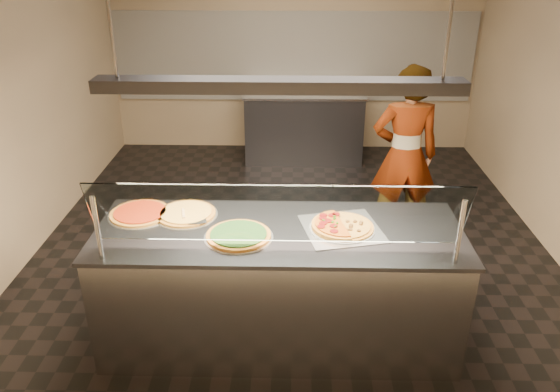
{
  "coord_description": "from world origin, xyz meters",
  "views": [
    {
      "loc": [
        -0.01,
        -4.57,
        2.78
      ],
      "look_at": [
        -0.1,
        -0.87,
        1.02
      ],
      "focal_mm": 35.0,
      "sensor_mm": 36.0,
      "label": 1
    }
  ],
  "objects_px": {
    "pizza_spatula": "(189,216)",
    "heat_lamp_housing": "(279,85)",
    "serving_counter": "(279,285)",
    "sneeze_guard": "(277,215)",
    "half_pizza_sausage": "(357,226)",
    "prep_table": "(304,125)",
    "worker": "(405,156)",
    "pizza_cheese": "(186,213)",
    "perforated_tray": "(342,228)",
    "pizza_tomato": "(140,213)",
    "pizza_spinach": "(239,235)",
    "half_pizza_pepperoni": "(327,224)"
  },
  "relations": [
    {
      "from": "perforated_tray",
      "to": "half_pizza_sausage",
      "type": "xyz_separation_m",
      "value": [
        0.11,
        -0.0,
        0.02
      ]
    },
    {
      "from": "serving_counter",
      "to": "half_pizza_sausage",
      "type": "relative_size",
      "value": 5.52
    },
    {
      "from": "sneeze_guard",
      "to": "pizza_spatula",
      "type": "bearing_deg",
      "value": 143.56
    },
    {
      "from": "sneeze_guard",
      "to": "pizza_spatula",
      "type": "relative_size",
      "value": 10.34
    },
    {
      "from": "pizza_spatula",
      "to": "worker",
      "type": "xyz_separation_m",
      "value": [
        1.82,
        1.45,
        -0.08
      ]
    },
    {
      "from": "perforated_tray",
      "to": "prep_table",
      "type": "distance_m",
      "value": 3.79
    },
    {
      "from": "sneeze_guard",
      "to": "pizza_cheese",
      "type": "height_order",
      "value": "sneeze_guard"
    },
    {
      "from": "pizza_tomato",
      "to": "heat_lamp_housing",
      "type": "relative_size",
      "value": 0.2
    },
    {
      "from": "pizza_cheese",
      "to": "worker",
      "type": "bearing_deg",
      "value": 36.53
    },
    {
      "from": "worker",
      "to": "serving_counter",
      "type": "bearing_deg",
      "value": 52.02
    },
    {
      "from": "pizza_tomato",
      "to": "serving_counter",
      "type": "bearing_deg",
      "value": -11.67
    },
    {
      "from": "sneeze_guard",
      "to": "half_pizza_sausage",
      "type": "height_order",
      "value": "sneeze_guard"
    },
    {
      "from": "pizza_cheese",
      "to": "worker",
      "type": "distance_m",
      "value": 2.31
    },
    {
      "from": "sneeze_guard",
      "to": "heat_lamp_housing",
      "type": "xyz_separation_m",
      "value": [
        -0.0,
        0.34,
        0.72
      ]
    },
    {
      "from": "half_pizza_sausage",
      "to": "heat_lamp_housing",
      "type": "bearing_deg",
      "value": -177.26
    },
    {
      "from": "sneeze_guard",
      "to": "half_pizza_pepperoni",
      "type": "distance_m",
      "value": 0.57
    },
    {
      "from": "perforated_tray",
      "to": "worker",
      "type": "height_order",
      "value": "worker"
    },
    {
      "from": "serving_counter",
      "to": "pizza_cheese",
      "type": "bearing_deg",
      "value": 162.69
    },
    {
      "from": "sneeze_guard",
      "to": "perforated_tray",
      "type": "xyz_separation_m",
      "value": [
        0.44,
        0.37,
        -0.29
      ]
    },
    {
      "from": "serving_counter",
      "to": "half_pizza_pepperoni",
      "type": "bearing_deg",
      "value": 4.91
    },
    {
      "from": "pizza_spinach",
      "to": "pizza_spatula",
      "type": "bearing_deg",
      "value": 147.29
    },
    {
      "from": "half_pizza_sausage",
      "to": "pizza_spatula",
      "type": "height_order",
      "value": "half_pizza_sausage"
    },
    {
      "from": "pizza_tomato",
      "to": "pizza_spatula",
      "type": "relative_size",
      "value": 2.07
    },
    {
      "from": "pizza_spinach",
      "to": "worker",
      "type": "bearing_deg",
      "value": 49.67
    },
    {
      "from": "half_pizza_pepperoni",
      "to": "half_pizza_sausage",
      "type": "height_order",
      "value": "half_pizza_pepperoni"
    },
    {
      "from": "perforated_tray",
      "to": "heat_lamp_housing",
      "type": "xyz_separation_m",
      "value": [
        -0.44,
        -0.03,
        1.01
      ]
    },
    {
      "from": "perforated_tray",
      "to": "pizza_tomato",
      "type": "distance_m",
      "value": 1.48
    },
    {
      "from": "serving_counter",
      "to": "pizza_spatula",
      "type": "height_order",
      "value": "pizza_spatula"
    },
    {
      "from": "pizza_tomato",
      "to": "pizza_spatula",
      "type": "xyz_separation_m",
      "value": [
        0.37,
        -0.07,
        0.01
      ]
    },
    {
      "from": "half_pizza_sausage",
      "to": "pizza_cheese",
      "type": "relative_size",
      "value": 1.01
    },
    {
      "from": "pizza_cheese",
      "to": "pizza_tomato",
      "type": "relative_size",
      "value": 0.99
    },
    {
      "from": "pizza_spatula",
      "to": "prep_table",
      "type": "height_order",
      "value": "pizza_spatula"
    },
    {
      "from": "prep_table",
      "to": "worker",
      "type": "distance_m",
      "value": 2.42
    },
    {
      "from": "sneeze_guard",
      "to": "pizza_spatula",
      "type": "xyz_separation_m",
      "value": [
        -0.65,
        0.48,
        -0.27
      ]
    },
    {
      "from": "worker",
      "to": "pizza_spinach",
      "type": "bearing_deg",
      "value": 47.98
    },
    {
      "from": "serving_counter",
      "to": "pizza_spinach",
      "type": "relative_size",
      "value": 5.44
    },
    {
      "from": "pizza_spatula",
      "to": "serving_counter",
      "type": "bearing_deg",
      "value": -12.0
    },
    {
      "from": "sneeze_guard",
      "to": "heat_lamp_housing",
      "type": "relative_size",
      "value": 1.01
    },
    {
      "from": "perforated_tray",
      "to": "pizza_cheese",
      "type": "xyz_separation_m",
      "value": [
        -1.13,
        0.19,
        0.01
      ]
    },
    {
      "from": "half_pizza_pepperoni",
      "to": "heat_lamp_housing",
      "type": "bearing_deg",
      "value": -175.09
    },
    {
      "from": "sneeze_guard",
      "to": "prep_table",
      "type": "bearing_deg",
      "value": 86.69
    },
    {
      "from": "perforated_tray",
      "to": "pizza_spatula",
      "type": "height_order",
      "value": "pizza_spatula"
    },
    {
      "from": "worker",
      "to": "heat_lamp_housing",
      "type": "height_order",
      "value": "heat_lamp_housing"
    },
    {
      "from": "sneeze_guard",
      "to": "perforated_tray",
      "type": "distance_m",
      "value": 0.65
    },
    {
      "from": "sneeze_guard",
      "to": "pizza_spinach",
      "type": "relative_size",
      "value": 4.93
    },
    {
      "from": "pizza_spatula",
      "to": "heat_lamp_housing",
      "type": "relative_size",
      "value": 0.1
    },
    {
      "from": "pizza_spinach",
      "to": "pizza_spatula",
      "type": "height_order",
      "value": "pizza_spatula"
    },
    {
      "from": "pizza_spinach",
      "to": "pizza_tomato",
      "type": "relative_size",
      "value": 1.01
    },
    {
      "from": "pizza_spatula",
      "to": "prep_table",
      "type": "distance_m",
      "value": 3.79
    },
    {
      "from": "sneeze_guard",
      "to": "half_pizza_sausage",
      "type": "bearing_deg",
      "value": 34.06
    }
  ]
}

